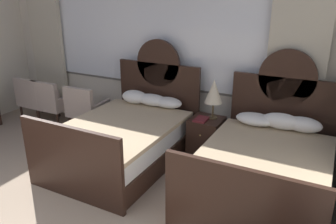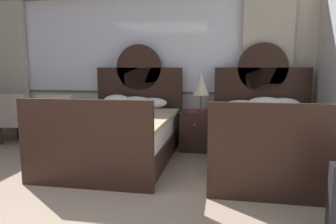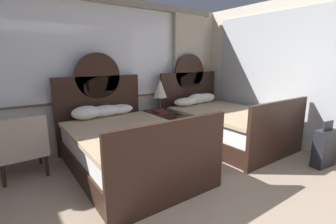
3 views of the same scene
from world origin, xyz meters
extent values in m
cube|color=beige|center=(0.00, 3.80, 1.35)|extent=(6.42, 0.07, 2.70)
cube|color=#605B52|center=(0.00, 3.76, 1.74)|extent=(4.42, 0.02, 1.76)
cube|color=white|center=(0.00, 3.75, 1.74)|extent=(4.34, 0.02, 1.68)
cube|color=#C1B79E|center=(2.42, 3.67, 1.30)|extent=(0.81, 0.08, 2.60)
cube|color=beige|center=(3.24, 1.58, 1.35)|extent=(0.07, 4.37, 2.70)
cube|color=#B2B7BC|center=(3.20, 1.88, 1.35)|extent=(0.01, 3.06, 2.27)
cube|color=black|center=(0.25, 2.46, 0.15)|extent=(1.45, 2.13, 0.30)
cube|color=white|center=(0.25, 2.46, 0.44)|extent=(1.39, 2.03, 0.29)
cube|color=tan|center=(0.25, 2.38, 0.62)|extent=(1.49, 1.93, 0.06)
cube|color=black|center=(0.25, 3.55, 0.66)|extent=(1.53, 0.06, 1.33)
cylinder|color=black|center=(0.25, 3.55, 1.33)|extent=(0.80, 0.06, 0.80)
cube|color=black|center=(0.25, 1.36, 0.49)|extent=(1.53, 0.06, 0.99)
ellipsoid|color=white|center=(-0.07, 3.29, 0.76)|extent=(0.46, 0.32, 0.22)
ellipsoid|color=white|center=(0.26, 3.32, 0.74)|extent=(0.58, 0.28, 0.19)
ellipsoid|color=white|center=(0.55, 3.34, 0.73)|extent=(0.48, 0.31, 0.17)
cube|color=black|center=(2.34, 2.46, 0.15)|extent=(1.45, 2.13, 0.30)
cube|color=white|center=(2.34, 2.46, 0.44)|extent=(1.39, 2.03, 0.29)
cube|color=tan|center=(2.34, 2.38, 0.62)|extent=(1.49, 1.93, 0.06)
cube|color=black|center=(2.34, 3.55, 0.66)|extent=(1.53, 0.06, 1.33)
cylinder|color=black|center=(2.34, 3.55, 1.33)|extent=(0.80, 0.06, 0.80)
cube|color=black|center=(2.34, 1.36, 0.49)|extent=(1.53, 0.06, 0.99)
ellipsoid|color=white|center=(2.01, 3.27, 0.73)|extent=(0.56, 0.33, 0.17)
ellipsoid|color=white|center=(2.37, 3.29, 0.76)|extent=(0.55, 0.27, 0.22)
ellipsoid|color=white|center=(2.65, 3.31, 0.75)|extent=(0.50, 0.27, 0.21)
cube|color=black|center=(1.29, 3.19, 0.32)|extent=(0.48, 0.48, 0.63)
sphere|color=tan|center=(1.29, 2.94, 0.46)|extent=(0.02, 0.02, 0.02)
cylinder|color=brown|center=(1.36, 3.26, 0.64)|extent=(0.14, 0.14, 0.02)
cylinder|color=brown|center=(1.36, 3.26, 0.77)|extent=(0.03, 0.03, 0.23)
cone|color=beige|center=(1.36, 3.26, 1.06)|extent=(0.27, 0.27, 0.36)
cube|color=maroon|center=(1.24, 3.10, 0.65)|extent=(0.18, 0.26, 0.03)
cube|color=#B29E8E|center=(-1.03, 3.18, 0.36)|extent=(0.63, 0.63, 0.10)
cube|color=#B29E8E|center=(-1.02, 2.91, 0.65)|extent=(0.61, 0.10, 0.47)
cube|color=#B29E8E|center=(-0.75, 3.19, 0.49)|extent=(0.08, 0.55, 0.16)
cylinder|color=black|center=(-0.78, 3.44, 0.15)|extent=(0.04, 0.04, 0.31)
cylinder|color=black|center=(-1.29, 3.42, 0.15)|extent=(0.04, 0.04, 0.31)
cylinder|color=black|center=(-0.76, 2.93, 0.15)|extent=(0.04, 0.04, 0.31)
cylinder|color=black|center=(-1.27, 2.91, 0.15)|extent=(0.04, 0.04, 0.31)
cube|color=black|center=(2.75, 0.83, 0.29)|extent=(0.42, 0.22, 0.57)
cube|color=#232326|center=(2.75, 0.83, 0.65)|extent=(0.22, 0.05, 0.14)
cylinder|color=black|center=(2.59, 0.85, 0.03)|extent=(0.05, 0.03, 0.05)
cylinder|color=black|center=(2.91, 0.81, 0.03)|extent=(0.05, 0.03, 0.05)
camera|label=1|loc=(2.96, -1.26, 2.48)|focal=35.47mm
camera|label=2|loc=(1.71, -1.59, 1.31)|focal=32.20mm
camera|label=3|loc=(-1.16, -0.57, 1.61)|focal=25.42mm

